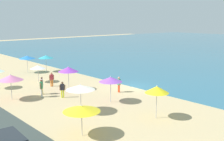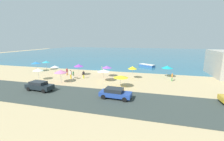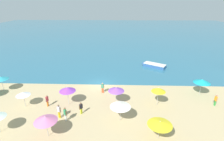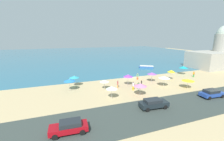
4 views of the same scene
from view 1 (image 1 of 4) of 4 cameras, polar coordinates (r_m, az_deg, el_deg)
name	(u,v)px [view 1 (image 1 of 4)]	position (r m, az deg, el deg)	size (l,w,h in m)	color
ground_plane	(133,87)	(31.97, 4.20, -3.37)	(160.00, 160.00, 0.00)	tan
beach_umbrella_0	(82,109)	(18.61, -6.20, -7.71)	(2.49, 2.49, 2.11)	#B2B2B7
beach_umbrella_2	(81,87)	(23.06, -6.41, -3.41)	(2.40, 2.40, 2.40)	#B2B2B7
beach_umbrella_4	(11,78)	(28.26, -19.91, -1.36)	(2.34, 2.34, 2.48)	#B2B2B7
beach_umbrella_5	(27,57)	(41.72, -16.88, 2.59)	(2.26, 2.26, 2.51)	#B2B2B7
beach_umbrella_6	(68,69)	(30.50, -8.87, 0.24)	(2.16, 2.16, 2.62)	#B2B2B7
beach_umbrella_7	(111,79)	(25.70, -0.28, -1.82)	(2.15, 2.15, 2.46)	#B2B2B7
beach_umbrella_8	(46,57)	(41.73, -13.28, 2.73)	(2.15, 2.15, 2.49)	#B2B2B7
beach_umbrella_9	(157,90)	(21.82, 9.10, -3.85)	(1.87, 1.87, 2.63)	#B2B2B7
beach_umbrella_10	(38,67)	(35.08, -14.83, 0.67)	(1.82, 1.82, 2.14)	#B2B2B7
bather_0	(119,84)	(29.46, 1.40, -2.68)	(0.55, 0.30, 1.67)	#F8491F
bather_1	(42,85)	(29.53, -14.05, -2.78)	(0.54, 0.33, 1.82)	gold
bather_2	(41,87)	(28.51, -14.15, -3.30)	(0.44, 0.42, 1.79)	silver
bather_3	(52,79)	(32.73, -12.17, -1.61)	(0.29, 0.56, 1.64)	orange
bather_5	(62,89)	(27.92, -10.04, -3.66)	(0.39, 0.47, 1.61)	yellow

